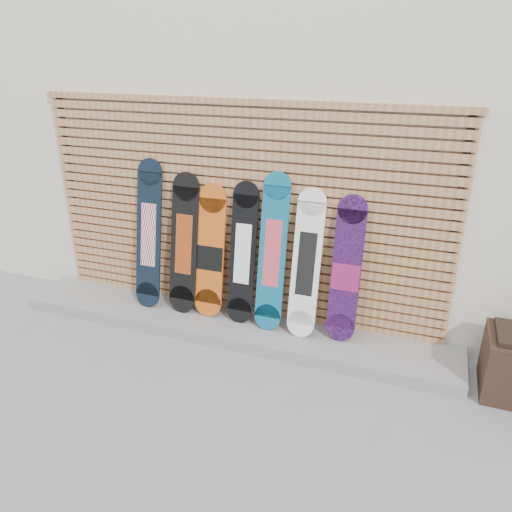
% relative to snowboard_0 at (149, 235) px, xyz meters
% --- Properties ---
extents(ground, '(80.00, 80.00, 0.00)m').
position_rel_snowboard_0_xyz_m(ground, '(1.09, -0.78, -0.90)').
color(ground, gray).
rests_on(ground, ground).
extents(building, '(12.00, 5.00, 3.60)m').
position_rel_snowboard_0_xyz_m(building, '(1.59, 2.72, 0.90)').
color(building, silver).
rests_on(building, ground).
extents(concrete_step, '(4.60, 0.70, 0.12)m').
position_rel_snowboard_0_xyz_m(concrete_step, '(0.94, -0.10, -0.84)').
color(concrete_step, gray).
rests_on(concrete_step, ground).
extents(slat_wall, '(4.26, 0.08, 2.29)m').
position_rel_snowboard_0_xyz_m(slat_wall, '(0.94, 0.19, 0.31)').
color(slat_wall, '#B07649').
rests_on(slat_wall, ground).
extents(snowboard_0, '(0.28, 0.32, 1.57)m').
position_rel_snowboard_0_xyz_m(snowboard_0, '(0.00, 0.00, 0.00)').
color(snowboard_0, black).
rests_on(snowboard_0, concrete_step).
extents(snowboard_1, '(0.30, 0.30, 1.46)m').
position_rel_snowboard_0_xyz_m(snowboard_1, '(0.41, 0.01, -0.05)').
color(snowboard_1, black).
rests_on(snowboard_1, concrete_step).
extents(snowboard_2, '(0.30, 0.28, 1.37)m').
position_rel_snowboard_0_xyz_m(snowboard_2, '(0.70, 0.02, -0.11)').
color(snowboard_2, '#CC5815').
rests_on(snowboard_2, concrete_step).
extents(snowboard_3, '(0.27, 0.29, 1.42)m').
position_rel_snowboard_0_xyz_m(snowboard_3, '(1.05, 0.02, -0.07)').
color(snowboard_3, black).
rests_on(snowboard_3, concrete_step).
extents(snowboard_4, '(0.27, 0.32, 1.54)m').
position_rel_snowboard_0_xyz_m(snowboard_4, '(1.37, 0.00, -0.01)').
color(snowboard_4, '#0E6187').
rests_on(snowboard_4, concrete_step).
extents(snowboard_5, '(0.27, 0.34, 1.42)m').
position_rel_snowboard_0_xyz_m(snowboard_5, '(1.71, -0.01, -0.07)').
color(snowboard_5, white).
rests_on(snowboard_5, concrete_step).
extents(snowboard_6, '(0.27, 0.28, 1.39)m').
position_rel_snowboard_0_xyz_m(snowboard_6, '(2.09, 0.02, -0.10)').
color(snowboard_6, black).
rests_on(snowboard_6, concrete_step).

